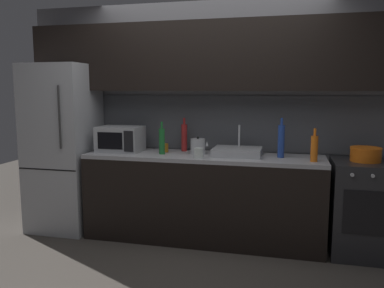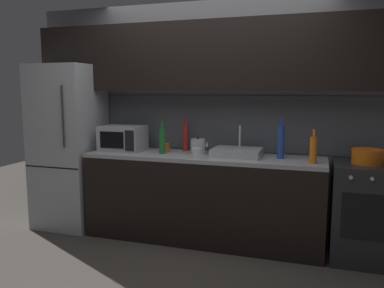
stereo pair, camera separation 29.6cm
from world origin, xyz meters
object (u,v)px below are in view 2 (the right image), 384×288
at_px(microwave, 123,138).
at_px(mug_amber, 166,148).
at_px(wine_bottle_blue, 281,142).
at_px(wine_bottle_red, 186,137).
at_px(wine_bottle_green, 162,140).
at_px(refrigerator, 69,146).
at_px(oven_range, 365,212).
at_px(wine_bottle_orange, 313,149).
at_px(mug_clear, 196,153).
at_px(cooking_pot, 368,156).
at_px(kettle, 198,147).

relative_size(microwave, mug_amber, 5.18).
bearing_deg(wine_bottle_blue, mug_amber, 177.57).
height_order(wine_bottle_red, wine_bottle_green, wine_bottle_red).
bearing_deg(microwave, refrigerator, -178.45).
xyz_separation_m(oven_range, wine_bottle_orange, (-0.48, -0.12, 0.58)).
xyz_separation_m(microwave, wine_bottle_red, (0.67, 0.18, 0.02)).
xyz_separation_m(oven_range, wine_bottle_red, (-1.81, 0.20, 0.60)).
bearing_deg(refrigerator, wine_bottle_orange, -2.66).
xyz_separation_m(microwave, mug_amber, (0.47, 0.07, -0.09)).
height_order(wine_bottle_orange, mug_clear, wine_bottle_orange).
relative_size(mug_clear, cooking_pot, 0.36).
bearing_deg(mug_amber, wine_bottle_red, 30.80).
height_order(wine_bottle_blue, wine_bottle_orange, wine_bottle_blue).
distance_m(wine_bottle_blue, wine_bottle_red, 1.04).
relative_size(refrigerator, wine_bottle_green, 5.46).
bearing_deg(wine_bottle_blue, wine_bottle_orange, -27.52).
bearing_deg(mug_clear, refrigerator, 172.69).
distance_m(kettle, mug_clear, 0.23).
distance_m(wine_bottle_green, mug_clear, 0.45).
bearing_deg(mug_clear, wine_bottle_green, 160.51).
bearing_deg(wine_bottle_orange, kettle, 172.83).
bearing_deg(wine_bottle_orange, mug_clear, -175.77).
bearing_deg(wine_bottle_green, microwave, 171.38).
bearing_deg(mug_amber, wine_bottle_blue, -2.43).
relative_size(kettle, mug_clear, 1.86).
height_order(kettle, wine_bottle_green, wine_bottle_green).
xyz_separation_m(wine_bottle_orange, mug_amber, (-1.52, 0.21, -0.08)).
bearing_deg(oven_range, mug_amber, 177.52).
xyz_separation_m(refrigerator, kettle, (1.54, 0.02, 0.06)).
height_order(microwave, mug_clear, microwave).
bearing_deg(mug_amber, wine_bottle_orange, -7.84).
bearing_deg(kettle, wine_bottle_orange, -7.17).
bearing_deg(wine_bottle_blue, mug_clear, -163.04).
bearing_deg(wine_bottle_blue, refrigerator, -179.19).
bearing_deg(wine_bottle_green, mug_clear, -19.49).
relative_size(refrigerator, microwave, 3.99).
height_order(oven_range, wine_bottle_blue, wine_bottle_blue).
distance_m(wine_bottle_orange, cooking_pot, 0.49).
bearing_deg(cooking_pot, wine_bottle_red, 173.67).
xyz_separation_m(kettle, wine_bottle_red, (-0.19, 0.18, 0.07)).
relative_size(refrigerator, wine_bottle_orange, 5.91).
relative_size(microwave, wine_bottle_red, 1.27).
xyz_separation_m(mug_amber, cooking_pot, (1.99, -0.09, 0.02)).
xyz_separation_m(refrigerator, cooking_pot, (3.14, 0.00, 0.05)).
xyz_separation_m(oven_range, cooking_pot, (-0.01, 0.00, 0.52)).
height_order(refrigerator, wine_bottle_blue, refrigerator).
bearing_deg(wine_bottle_red, wine_bottle_orange, -13.68).
distance_m(refrigerator, cooking_pot, 3.14).
bearing_deg(mug_amber, kettle, -9.81).
xyz_separation_m(oven_range, mug_clear, (-1.56, -0.20, 0.50)).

